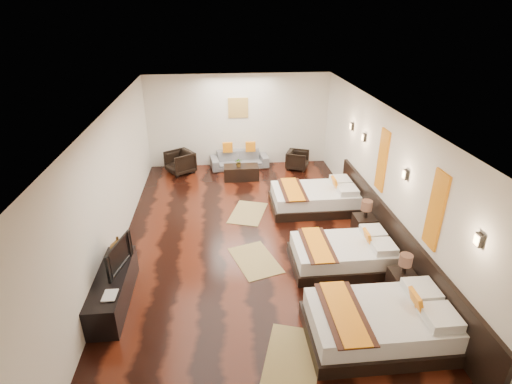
{
  "coord_description": "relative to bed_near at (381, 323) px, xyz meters",
  "views": [
    {
      "loc": [
        -0.62,
        -7.12,
        4.65
      ],
      "look_at": [
        0.1,
        0.3,
        1.1
      ],
      "focal_mm": 27.99,
      "sensor_mm": 36.0,
      "label": 1
    }
  ],
  "objects": [
    {
      "name": "floor",
      "position": [
        -1.7,
        2.76,
        -0.28
      ],
      "size": [
        5.5,
        9.5,
        0.01
      ],
      "primitive_type": "cube",
      "color": "black",
      "rests_on": "ground"
    },
    {
      "name": "ceiling",
      "position": [
        -1.7,
        2.76,
        2.52
      ],
      "size": [
        5.5,
        9.5,
        0.01
      ],
      "primitive_type": "cube",
      "color": "white",
      "rests_on": "floor"
    },
    {
      "name": "back_wall",
      "position": [
        -1.7,
        7.51,
        1.12
      ],
      "size": [
        5.5,
        0.01,
        2.8
      ],
      "primitive_type": "cube",
      "color": "silver",
      "rests_on": "floor"
    },
    {
      "name": "left_wall",
      "position": [
        -4.45,
        2.76,
        1.12
      ],
      "size": [
        0.01,
        9.5,
        2.8
      ],
      "primitive_type": "cube",
      "color": "silver",
      "rests_on": "floor"
    },
    {
      "name": "right_wall",
      "position": [
        1.05,
        2.76,
        1.12
      ],
      "size": [
        0.01,
        9.5,
        2.8
      ],
      "primitive_type": "cube",
      "color": "silver",
      "rests_on": "floor"
    },
    {
      "name": "headboard_panel",
      "position": [
        1.01,
        1.96,
        0.17
      ],
      "size": [
        0.08,
        6.6,
        0.9
      ],
      "primitive_type": "cube",
      "color": "black",
      "rests_on": "floor"
    },
    {
      "name": "bed_near",
      "position": [
        0.0,
        0.0,
        0.0
      ],
      "size": [
        2.18,
        1.37,
        0.83
      ],
      "color": "black",
      "rests_on": "floor"
    },
    {
      "name": "bed_mid",
      "position": [
        -0.0,
        1.89,
        -0.03
      ],
      "size": [
        1.96,
        1.23,
        0.75
      ],
      "color": "black",
      "rests_on": "floor"
    },
    {
      "name": "bed_far",
      "position": [
        -0.0,
        4.3,
        -0.01
      ],
      "size": [
        2.11,
        1.33,
        0.8
      ],
      "color": "black",
      "rests_on": "floor"
    },
    {
      "name": "nightstand_a",
      "position": [
        0.75,
        0.95,
        0.0
      ],
      "size": [
        0.41,
        0.41,
        0.82
      ],
      "color": "black",
      "rests_on": "floor"
    },
    {
      "name": "nightstand_b",
      "position": [
        0.75,
        2.87,
        0.02
      ],
      "size": [
        0.44,
        0.44,
        0.87
      ],
      "color": "black",
      "rests_on": "floor"
    },
    {
      "name": "jute_mat_near",
      "position": [
        -1.39,
        -0.25,
        -0.28
      ],
      "size": [
        1.07,
        1.37,
        0.01
      ],
      "primitive_type": "cube",
      "rotation": [
        0.0,
        0.0,
        -0.3
      ],
      "color": "#9E8850",
      "rests_on": "floor"
    },
    {
      "name": "jute_mat_mid",
      "position": [
        -1.69,
        2.2,
        -0.28
      ],
      "size": [
        1.07,
        1.37,
        0.01
      ],
      "primitive_type": "cube",
      "rotation": [
        0.0,
        0.0,
        0.3
      ],
      "color": "#9E8850",
      "rests_on": "floor"
    },
    {
      "name": "jute_mat_far",
      "position": [
        -1.68,
        4.19,
        -0.28
      ],
      "size": [
        1.09,
        1.37,
        0.01
      ],
      "primitive_type": "cube",
      "rotation": [
        0.0,
        0.0,
        -0.32
      ],
      "color": "#9E8850",
      "rests_on": "floor"
    },
    {
      "name": "tv_console",
      "position": [
        -4.2,
        1.22,
        -0.01
      ],
      "size": [
        0.5,
        1.8,
        0.55
      ],
      "primitive_type": "cube",
      "color": "black",
      "rests_on": "floor"
    },
    {
      "name": "tv",
      "position": [
        -4.15,
        1.45,
        0.52
      ],
      "size": [
        0.32,
        0.87,
        0.5
      ],
      "primitive_type": "imported",
      "rotation": [
        0.0,
        0.0,
        1.33
      ],
      "color": "black",
      "rests_on": "tv_console"
    },
    {
      "name": "book",
      "position": [
        -4.2,
        0.7,
        0.28
      ],
      "size": [
        0.22,
        0.29,
        0.03
      ],
      "primitive_type": "imported",
      "rotation": [
        0.0,
        0.0,
        -0.03
      ],
      "color": "black",
      "rests_on": "tv_console"
    },
    {
      "name": "figurine",
      "position": [
        -4.2,
        1.92,
        0.42
      ],
      "size": [
        0.3,
        0.3,
        0.32
      ],
      "primitive_type": "imported",
      "rotation": [
        0.0,
        0.0,
        0.0
      ],
      "color": "brown",
      "rests_on": "tv_console"
    },
    {
      "name": "sofa",
      "position": [
        -1.71,
        7.21,
        -0.03
      ],
      "size": [
        1.82,
        0.89,
        0.51
      ],
      "primitive_type": "imported",
      "rotation": [
        0.0,
        0.0,
        0.12
      ],
      "color": "slate",
      "rests_on": "floor"
    },
    {
      "name": "armchair_left",
      "position": [
        -3.5,
        6.93,
        0.05
      ],
      "size": [
        1.01,
        1.0,
        0.67
      ],
      "primitive_type": "imported",
      "rotation": [
        0.0,
        0.0,
        -0.99
      ],
      "color": "black",
      "rests_on": "floor"
    },
    {
      "name": "armchair_right",
      "position": [
        0.06,
        6.92,
        0.0
      ],
      "size": [
        0.82,
        0.81,
        0.57
      ],
      "primitive_type": "imported",
      "rotation": [
        0.0,
        0.0,
        1.17
      ],
      "color": "black",
      "rests_on": "floor"
    },
    {
      "name": "coffee_table",
      "position": [
        -1.71,
        6.29,
        -0.08
      ],
      "size": [
        1.0,
        0.5,
        0.4
      ],
      "primitive_type": "cube",
      "rotation": [
        0.0,
        0.0,
        -0.0
      ],
      "color": "black",
      "rests_on": "floor"
    },
    {
      "name": "table_plant",
      "position": [
        -1.77,
        6.26,
        0.24
      ],
      "size": [
        0.24,
        0.21,
        0.26
      ],
      "primitive_type": "imported",
      "rotation": [
        0.0,
        0.0,
        -0.06
      ],
      "color": "#2C571D",
      "rests_on": "coffee_table"
    },
    {
      "name": "orange_panel_a",
      "position": [
        1.03,
        0.86,
        1.42
      ],
      "size": [
        0.04,
        0.4,
        1.3
      ],
      "primitive_type": "cube",
      "color": "#D86014",
      "rests_on": "right_wall"
    },
    {
      "name": "orange_panel_b",
      "position": [
        1.03,
        3.06,
        1.42
      ],
      "size": [
        0.04,
        0.4,
        1.3
      ],
      "primitive_type": "cube",
      "color": "#D86014",
      "rests_on": "right_wall"
    },
    {
      "name": "sconce_near",
      "position": [
        1.01,
        -0.24,
        1.57
      ],
      "size": [
        0.07,
        0.12,
        0.18
      ],
      "color": "black",
      "rests_on": "right_wall"
    },
    {
      "name": "sconce_mid",
      "position": [
        1.01,
        1.96,
        1.57
      ],
      "size": [
        0.07,
        0.12,
        0.18
      ],
      "color": "black",
      "rests_on": "right_wall"
    },
    {
      "name": "sconce_far",
      "position": [
        1.01,
        4.16,
        1.57
      ],
      "size": [
        0.07,
        0.12,
        0.18
      ],
      "color": "black",
      "rests_on": "right_wall"
    },
    {
      "name": "sconce_lounge",
      "position": [
        1.01,
        5.06,
        1.57
      ],
      "size": [
        0.07,
        0.12,
        0.18
      ],
      "color": "black",
      "rests_on": "right_wall"
    },
    {
      "name": "gold_artwork",
      "position": [
        -1.7,
        7.49,
        1.52
      ],
      "size": [
        0.6,
        0.04,
        0.6
      ],
      "primitive_type": "cube",
      "color": "#AD873F",
      "rests_on": "back_wall"
    }
  ]
}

